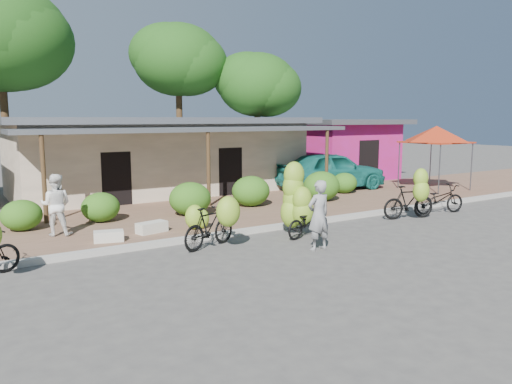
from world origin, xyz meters
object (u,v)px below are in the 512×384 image
Objects in this scene: sack_near at (152,227)px; vendor at (319,215)px; red_canopy at (436,134)px; teal_van at (331,170)px; tree_center_right at (174,58)px; bike_left at (213,224)px; bike_right at (411,198)px; bystander at (56,205)px; tree_near_right at (254,83)px; bike_center at (300,206)px; sack_far at (109,236)px; bike_far_right at (439,199)px.

vendor is (3.05, -3.63, 0.62)m from sack_near.
teal_van is at bearing 147.70° from red_canopy.
vendor is at bearing -101.87° from tree_center_right.
tree_center_right is 4.60× the size of bike_left.
bike_right is 0.38× the size of teal_van.
red_canopy is at bearing -153.16° from bystander.
tree_near_right is at bearing 108.00° from red_canopy.
tree_center_right is 16.33m from bystander.
bike_center is at bearing 177.98° from bystander.
bystander reaches higher than bike_left.
bystander is (-0.99, 1.45, 0.71)m from sack_far.
sack_near is 0.48× the size of vendor.
tree_center_right reaches higher than vendor.
teal_van reaches higher than bystander.
bike_left is 0.91× the size of bike_far_right.
teal_van is at bearing -58.54° from bike_center.
bike_left is (-5.78, -15.56, -6.01)m from tree_center_right.
bike_left reaches higher than sack_far.
bike_left is at bearing -165.17° from red_canopy.
tree_near_right is at bearing -38.98° from bike_center.
bike_right is at bearing -104.66° from bike_center.
tree_center_right is at bearing -40.01° from bike_left.
vendor is 7.13m from bystander.
tree_near_right is 17.48m from vendor.
bike_center is at bearing -161.45° from red_canopy.
bike_right reaches higher than bike_left.
sack_near is 2.65m from bystander.
sack_far is 5.48m from vendor.
sack_near is at bearing 90.05° from bike_right.
tree_near_right is 8.78m from teal_van.
tree_near_right is 17.36m from bike_left.
sack_near is 1.38m from sack_far.
tree_center_right reaches higher than bike_center.
bike_center is (-10.28, -3.45, -1.77)m from red_canopy.
bike_far_right is 12.51m from bystander.
bike_center reaches higher than bike_right.
tree_center_right reaches higher than red_canopy.
red_canopy reaches higher than sack_far.
bike_left is 4.49m from bystander.
tree_center_right is 4.67m from tree_near_right.
bike_right is 1.08× the size of vendor.
bike_center is 1.03× the size of bike_far_right.
tree_center_right is at bearing 121.04° from red_canopy.
bike_right is at bearing -147.83° from red_canopy.
tree_near_right is 17.59m from sack_far.
vendor reaches higher than bike_far_right.
sack_far is (-15.25, -1.76, -2.35)m from red_canopy.
tree_center_right is at bearing 21.11° from bike_right.
sack_far is 1.90m from bystander.
bike_far_right is at bearing -78.63° from tree_center_right.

